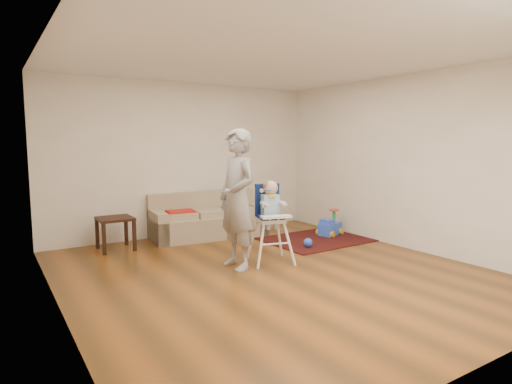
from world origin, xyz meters
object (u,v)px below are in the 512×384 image
toy_ball (308,243)px  adult (237,199)px  side_table (116,234)px  high_chair (270,223)px  sofa (208,215)px  ride_on_toy (330,222)px

toy_ball → adult: size_ratio=0.08×
side_table → adult: (1.12, -1.83, 0.66)m
side_table → high_chair: bearing=-48.4°
sofa → high_chair: (0.02, -1.90, 0.17)m
sofa → toy_ball: sofa is taller
ride_on_toy → adult: size_ratio=0.25×
ride_on_toy → high_chair: bearing=-174.0°
side_table → ride_on_toy: size_ratio=1.13×
side_table → ride_on_toy: (3.49, -1.03, -0.01)m
sofa → toy_ball: 1.86m
side_table → toy_ball: (2.59, -1.51, -0.17)m
sofa → side_table: bearing=-173.1°
side_table → high_chair: high_chair is taller
sofa → ride_on_toy: size_ratio=4.55×
sofa → adult: (-0.50, -1.88, 0.53)m
toy_ball → high_chair: size_ratio=0.12×
high_chair → side_table: bearing=147.3°
ride_on_toy → high_chair: (-1.85, -0.82, 0.31)m
side_table → adult: size_ratio=0.28×
sofa → side_table: (-1.62, -0.05, -0.13)m
high_chair → adult: 0.63m
toy_ball → high_chair: (-0.95, -0.34, 0.47)m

